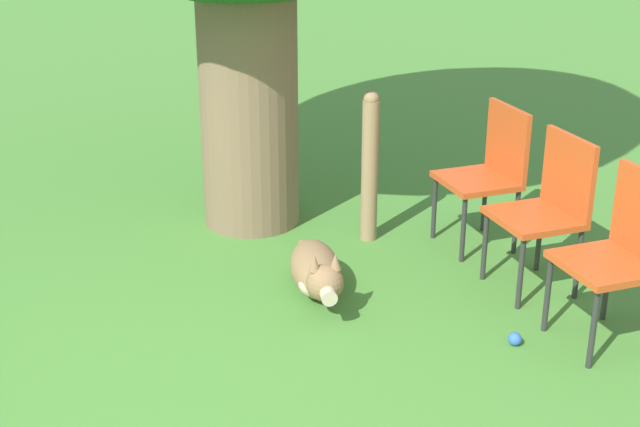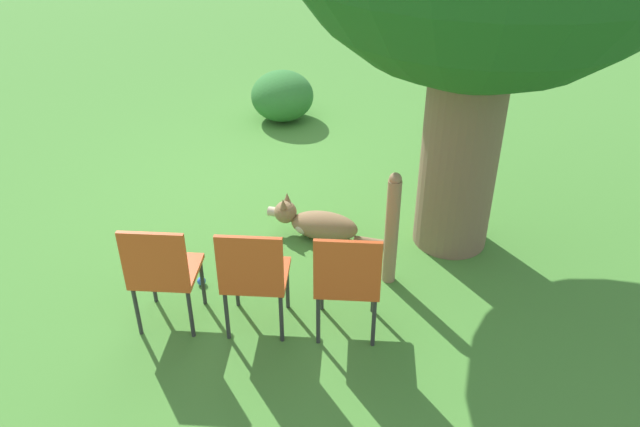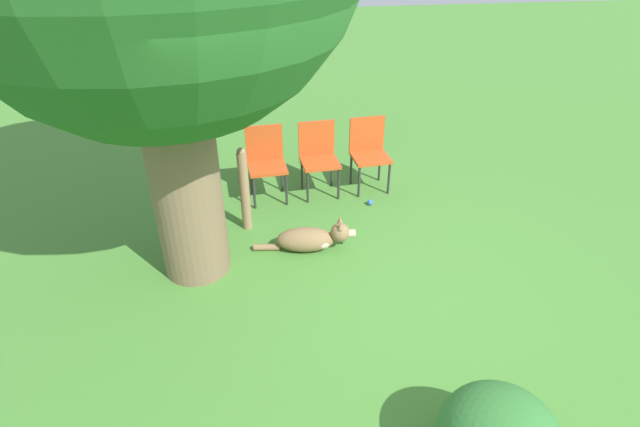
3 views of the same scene
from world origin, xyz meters
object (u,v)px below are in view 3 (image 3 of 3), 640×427
red_chair_0 (369,149)px  red_chair_2 (266,159)px  tennis_ball (370,202)px  red_chair_1 (318,154)px  fence_post (244,189)px  dog (312,239)px

red_chair_0 → red_chair_2: (-0.09, 1.27, 0.00)m
red_chair_0 → tennis_ball: 0.69m
red_chair_0 → red_chair_1: size_ratio=1.00×
red_chair_2 → red_chair_1: bearing=89.9°
red_chair_0 → tennis_ball: red_chair_0 is taller
red_chair_1 → red_chair_2: size_ratio=1.00×
red_chair_1 → red_chair_2: 0.64m
fence_post → red_chair_2: (0.68, -0.27, 0.02)m
fence_post → red_chair_0: 1.72m
fence_post → red_chair_0: fence_post is taller
red_chair_1 → red_chair_2: (-0.05, 0.63, 0.00)m
red_chair_2 → tennis_ball: bearing=67.2°
dog → red_chair_1: size_ratio=1.20×
fence_post → dog: bearing=-128.4°
fence_post → red_chair_1: 1.16m
fence_post → red_chair_0: size_ratio=1.10×
tennis_ball → fence_post: bearing=100.9°
fence_post → tennis_ball: 1.55m
dog → red_chair_2: bearing=115.1°
red_chair_0 → red_chair_1: bearing=-90.1°
dog → fence_post: bearing=148.7°
red_chair_0 → red_chair_2: size_ratio=1.00×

